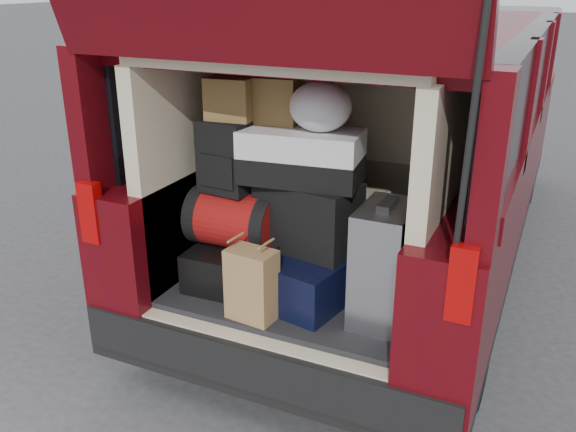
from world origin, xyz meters
The scene contains 14 objects.
ground centered at (0.00, 0.00, 0.00)m, with size 80.00×80.00×0.00m, color #363638.
minivan centered at (0.00, 1.86, 0.91)m, with size 1.90×5.35×2.77m.
load_floor centered at (0.00, 0.28, 0.28)m, with size 1.24×1.05×0.55m, color black.
black_hardshell centered at (-0.36, 0.15, 0.65)m, with size 0.38×0.52×0.21m, color black.
navy_hardshell centered at (0.06, 0.15, 0.67)m, with size 0.45×0.55×0.24m, color black.
silver_roller centered at (0.46, 0.09, 0.83)m, with size 0.23×0.37×0.56m, color white.
kraft_bag centered at (-0.10, -0.16, 0.72)m, with size 0.23×0.14×0.35m, color #A8864B.
red_duffel centered at (-0.35, 0.12, 0.90)m, with size 0.45×0.29×0.29m, color maroon.
black_soft_case centered at (0.03, 0.20, 0.96)m, with size 0.48×0.29×0.34m, color black.
backpack centered at (-0.39, 0.12, 1.23)m, with size 0.25×0.15×0.36m, color black.
twotone_duffel centered at (0.00, 0.19, 1.26)m, with size 0.57×0.29×0.26m, color silver.
grocery_sack_lower centered at (-0.37, 0.18, 1.51)m, with size 0.22×0.18×0.20m, color olive.
grocery_sack_upper centered at (-0.17, 0.28, 1.50)m, with size 0.23×0.18×0.23m, color olive.
plastic_bag_center centered at (0.08, 0.20, 1.51)m, with size 0.29×0.27×0.23m, color silver.
Camera 1 is at (1.10, -2.38, 2.06)m, focal length 38.00 mm.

